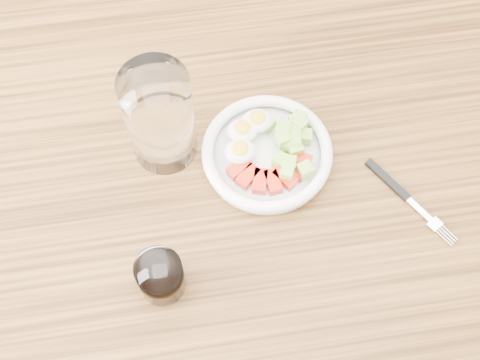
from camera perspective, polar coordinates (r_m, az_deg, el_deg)
name	(u,v)px	position (r m, az deg, el deg)	size (l,w,h in m)	color
ground	(245,321)	(1.69, 0.40, -11.92)	(4.00, 4.00, 0.00)	brown
dining_table	(247,220)	(1.05, 0.62, -3.46)	(1.50, 0.90, 0.77)	brown
bowl	(267,151)	(0.97, 2.33, 2.45)	(0.19, 0.19, 0.05)	white
fork	(399,191)	(0.98, 13.42, -0.90)	(0.10, 0.15, 0.01)	black
water_glass	(160,117)	(0.92, -6.87, 5.34)	(0.09, 0.09, 0.17)	white
coffee_glass	(161,277)	(0.88, -6.80, -8.19)	(0.06, 0.06, 0.07)	white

